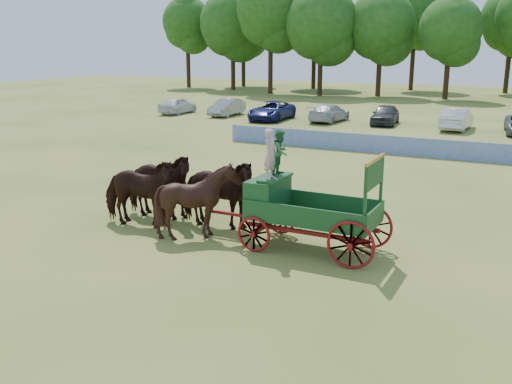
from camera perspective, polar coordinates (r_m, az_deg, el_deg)
The scene contains 9 objects.
ground at distance 15.81m, azimuth 10.05°, elevation -8.15°, with size 160.00×160.00×0.00m, color #A19649.
horse_lead_left at distance 19.62m, azimuth -11.69°, elevation -0.03°, with size 1.31×2.87×2.43m, color black.
horse_lead_right at distance 20.46m, azimuth -9.78°, elevation 0.66°, with size 1.31×2.87×2.43m, color black.
horse_wheel_left at distance 18.25m, azimuth -5.79°, elevation -0.88°, with size 1.96×2.21×2.43m, color black.
horse_wheel_right at distance 19.15m, azimuth -4.01°, elevation -0.12°, with size 1.31×2.87×2.43m, color black.
farm_dray at distance 17.27m, azimuth 3.56°, elevation -0.54°, with size 6.00×2.00×3.65m.
sponsor_banner at distance 32.90m, azimuth 17.84°, elevation 4.13°, with size 26.00×0.08×1.05m, color navy.
parked_cars at distance 45.55m, azimuth 11.63°, elevation 7.51°, with size 36.45×6.76×1.58m.
treeline at distance 73.98m, azimuth 22.51°, elevation 15.83°, with size 91.00×22.77×14.85m.
Camera 1 is at (4.12, -14.03, 6.01)m, focal length 40.00 mm.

